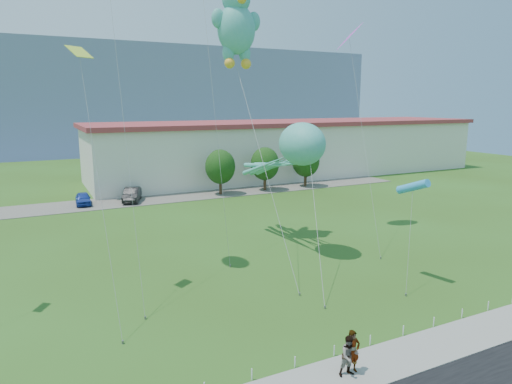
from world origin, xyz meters
TOP-DOWN VIEW (x-y plane):
  - ground at (0.00, 0.00)m, footprint 160.00×160.00m
  - sidewalk at (0.00, -2.75)m, footprint 80.00×2.50m
  - parking_strip at (0.00, 35.00)m, footprint 70.00×6.00m
  - hill_ridge at (0.00, 120.00)m, footprint 160.00×50.00m
  - warehouse at (26.00, 44.00)m, footprint 61.00×15.00m
  - rope_fence at (0.00, -1.30)m, footprint 26.05×0.05m
  - tree_near at (10.00, 34.00)m, footprint 3.60×3.60m
  - tree_mid at (16.00, 34.00)m, footprint 3.60×3.60m
  - tree_far at (22.00, 34.00)m, footprint 3.60×3.60m
  - pedestrian_left at (0.85, -2.72)m, footprint 0.68×0.47m
  - pedestrian_right at (0.58, -2.86)m, footprint 0.90×0.74m
  - parked_car_blue at (-5.44, 35.32)m, footprint 1.76×3.90m
  - parked_car_black at (-0.36, 34.73)m, footprint 3.02×4.88m
  - octopus_kite at (6.78, 12.13)m, footprint 5.00×15.27m
  - teddy_bear_kite at (4.29, 16.22)m, footprint 3.89×12.72m
  - small_kite_cyan at (10.14, 3.70)m, footprint 2.03×2.87m
  - small_kite_yellow at (-7.34, 9.61)m, footprint 1.29×7.28m
  - small_kite_purple at (14.04, 15.32)m, footprint 3.60×8.69m

SIDE VIEW (x-z plane):
  - ground at x=0.00m, z-range 0.00..0.00m
  - parking_strip at x=0.00m, z-range 0.00..0.06m
  - sidewalk at x=0.00m, z-range 0.00..0.10m
  - rope_fence at x=0.00m, z-range 0.00..0.50m
  - parked_car_blue at x=-5.44m, z-range 0.06..1.36m
  - parked_car_black at x=-0.36m, z-range 0.06..1.58m
  - pedestrian_right at x=0.58m, z-range 0.10..1.79m
  - pedestrian_left at x=0.85m, z-range 0.10..1.89m
  - tree_near at x=10.00m, z-range 0.65..6.12m
  - tree_mid at x=16.00m, z-range 0.65..6.12m
  - tree_far at x=22.00m, z-range 0.65..6.12m
  - warehouse at x=26.00m, z-range 0.02..8.22m
  - small_kite_cyan at x=10.14m, z-range 2.72..9.11m
  - octopus_kite at x=6.78m, z-range 2.53..12.09m
  - small_kite_yellow at x=-7.34m, z-range 4.83..18.76m
  - hill_ridge at x=0.00m, z-range 0.00..25.00m
  - small_kite_purple at x=14.04m, z-range 7.39..24.30m
  - teddy_bear_kite at x=4.29m, z-range 6.86..26.44m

